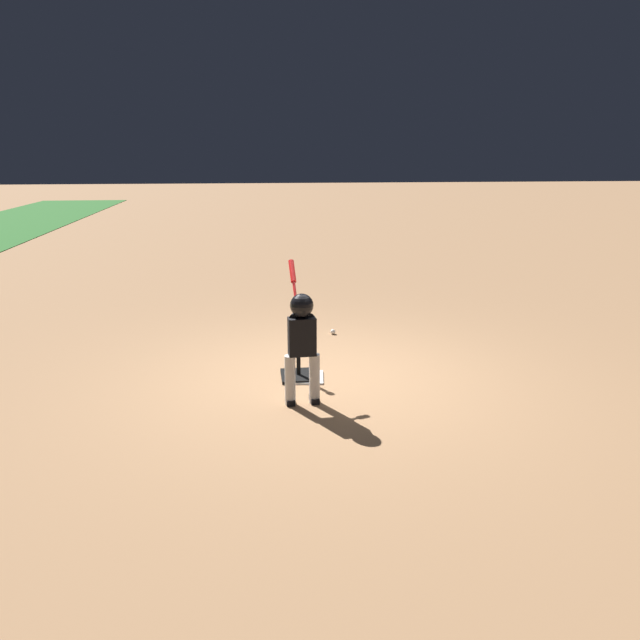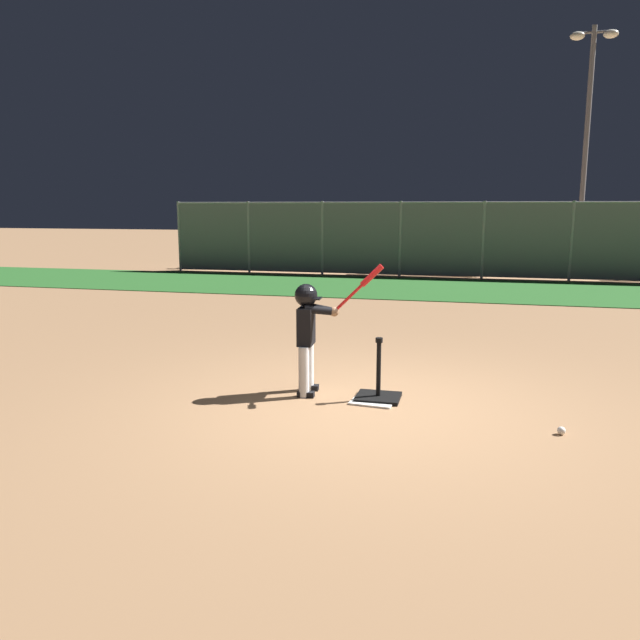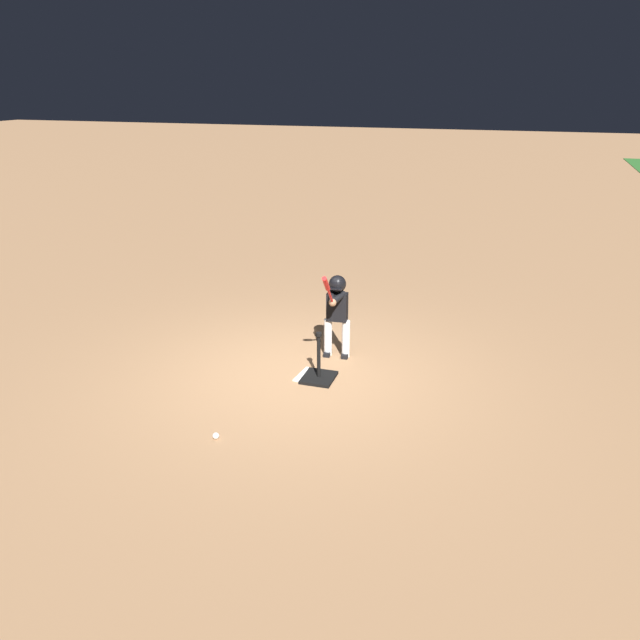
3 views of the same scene
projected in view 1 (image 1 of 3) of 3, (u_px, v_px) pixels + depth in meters
name	position (u px, v px, depth m)	size (l,w,h in m)	color
ground_plane	(324.00, 377.00, 7.43)	(90.00, 90.00, 0.00)	#99704C
home_plate	(305.00, 377.00, 7.40)	(0.44, 0.44, 0.02)	white
batting_tee	(299.00, 371.00, 7.40)	(0.46, 0.41, 0.67)	black
batter_child	(301.00, 333.00, 6.49)	(0.94, 0.38, 1.43)	silver
baseball	(333.00, 332.00, 9.16)	(0.07, 0.07, 0.07)	white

